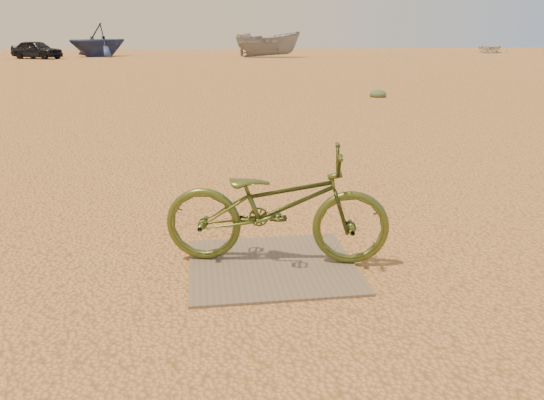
{
  "coord_description": "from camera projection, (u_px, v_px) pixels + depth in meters",
  "views": [
    {
      "loc": [
        -0.06,
        -3.46,
        1.83
      ],
      "look_at": [
        0.5,
        0.46,
        0.57
      ],
      "focal_mm": 35.0,
      "sensor_mm": 36.0,
      "label": 1
    }
  ],
  "objects": [
    {
      "name": "ground",
      "position": [
        213.0,
        298.0,
        3.83
      ],
      "size": [
        120.0,
        120.0,
        0.0
      ],
      "primitive_type": "plane",
      "color": "#E19355",
      "rests_on": "ground"
    },
    {
      "name": "plywood_board",
      "position": [
        272.0,
        266.0,
        4.32
      ],
      "size": [
        1.34,
        1.22,
        0.02
      ],
      "primitive_type": "cube",
      "color": "#6E5F4A",
      "rests_on": "ground"
    },
    {
      "name": "bicycle",
      "position": [
        277.0,
        206.0,
        4.27
      ],
      "size": [
        1.9,
        0.99,
        0.95
      ],
      "primitive_type": "imported",
      "rotation": [
        0.0,
        0.0,
        1.36
      ],
      "color": "#475521",
      "rests_on": "plywood_board"
    },
    {
      "name": "car",
      "position": [
        37.0,
        50.0,
        37.99
      ],
      "size": [
        4.04,
        3.14,
        1.28
      ],
      "primitive_type": "imported",
      "rotation": [
        0.0,
        0.0,
        1.07
      ],
      "color": "black",
      "rests_on": "ground"
    },
    {
      "name": "boat_far_left",
      "position": [
        98.0,
        40.0,
        41.31
      ],
      "size": [
        6.38,
        6.33,
        2.54
      ],
      "primitive_type": "imported",
      "rotation": [
        0.0,
        0.0,
        -0.84
      ],
      "color": "navy",
      "rests_on": "ground"
    },
    {
      "name": "boat_mid_right",
      "position": [
        268.0,
        44.0,
        40.25
      ],
      "size": [
        5.09,
        2.59,
        1.88
      ],
      "primitive_type": "imported",
      "rotation": [
        0.0,
        0.0,
        1.41
      ],
      "color": "gray",
      "rests_on": "ground"
    },
    {
      "name": "boat_far_right",
      "position": [
        489.0,
        48.0,
        49.46
      ],
      "size": [
        5.01,
        5.33,
        0.9
      ],
      "primitive_type": "imported",
      "rotation": [
        0.0,
        0.0,
        -0.6
      ],
      "color": "silver",
      "rests_on": "ground"
    },
    {
      "name": "kale_b",
      "position": [
        378.0,
        97.0,
        15.68
      ],
      "size": [
        0.5,
        0.5,
        0.28
      ],
      "primitive_type": "ellipsoid",
      "color": "#5E7551",
      "rests_on": "ground"
    }
  ]
}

